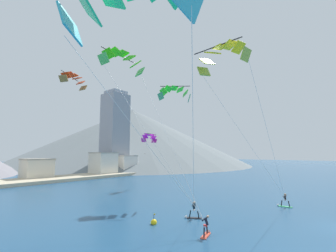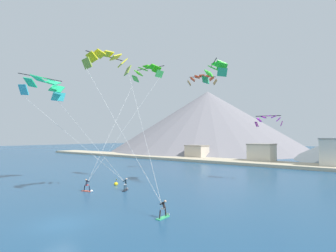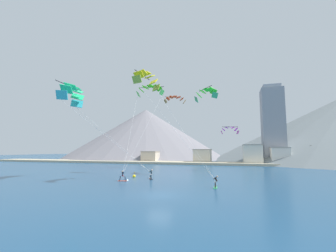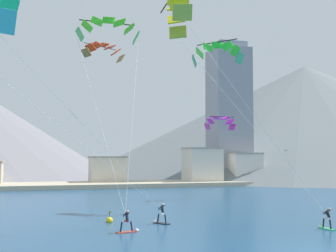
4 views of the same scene
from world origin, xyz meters
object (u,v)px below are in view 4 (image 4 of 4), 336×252
object	(u,v)px
parafoil_kite_distant_mid_solo	(217,51)
race_marker_buoy	(109,220)
parafoil_kite_distant_high_outer	(103,50)
kitesurfer_mid_center	(130,226)
kitesurfer_near_lead	(325,223)
kitesurfer_near_trail	(160,218)
parafoil_kite_mid_center	(108,29)
parafoil_kite_near_lead	(178,12)
parafoil_kite_distant_low_drift	(220,121)

from	to	relation	value
parafoil_kite_distant_mid_solo	race_marker_buoy	world-z (taller)	parafoil_kite_distant_mid_solo
parafoil_kite_distant_high_outer	kitesurfer_mid_center	bearing A→B (deg)	-93.23
kitesurfer_near_lead	kitesurfer_mid_center	distance (m)	14.26
kitesurfer_near_trail	kitesurfer_near_lead	bearing A→B (deg)	-27.47
kitesurfer_near_lead	parafoil_kite_distant_high_outer	world-z (taller)	parafoil_kite_distant_high_outer
kitesurfer_mid_center	race_marker_buoy	world-z (taller)	kitesurfer_mid_center
parafoil_kite_mid_center	race_marker_buoy	distance (m)	18.00
kitesurfer_near_lead	kitesurfer_mid_center	size ratio (longest dim) A/B	0.98
parafoil_kite_distant_high_outer	parafoil_kite_distant_mid_solo	distance (m)	16.81
kitesurfer_near_trail	parafoil_kite_distant_high_outer	bearing A→B (deg)	94.29
parafoil_kite_distant_high_outer	race_marker_buoy	distance (m)	27.43
kitesurfer_near_lead	parafoil_kite_near_lead	xyz separation A→B (m)	(-10.49, 2.27, 15.45)
kitesurfer_mid_center	race_marker_buoy	size ratio (longest dim) A/B	1.75
parafoil_kite_distant_mid_solo	kitesurfer_near_lead	bearing A→B (deg)	-79.34
kitesurfer_mid_center	parafoil_kite_distant_mid_solo	xyz separation A→B (m)	(11.38, 12.04, 15.55)
parafoil_kite_near_lead	parafoil_kite_distant_high_outer	world-z (taller)	parafoil_kite_distant_high_outer
parafoil_kite_near_lead	parafoil_kite_distant_mid_solo	xyz separation A→B (m)	(7.80, 12.05, 0.12)
kitesurfer_mid_center	parafoil_kite_distant_mid_solo	distance (m)	22.72
kitesurfer_near_trail	parafoil_kite_distant_mid_solo	world-z (taller)	parafoil_kite_distant_mid_solo
kitesurfer_near_lead	parafoil_kite_mid_center	distance (m)	25.52
kitesurfer_mid_center	parafoil_kite_mid_center	bearing A→B (deg)	90.27
kitesurfer_near_lead	parafoil_kite_mid_center	xyz separation A→B (m)	(-14.13, 13.04, 16.78)
parafoil_kite_distant_low_drift	kitesurfer_mid_center	bearing A→B (deg)	-125.68
kitesurfer_mid_center	parafoil_kite_distant_low_drift	xyz separation A→B (m)	(15.50, 21.59, 9.07)
race_marker_buoy	parafoil_kite_distant_high_outer	bearing A→B (deg)	84.11
race_marker_buoy	parafoil_kite_distant_mid_solo	bearing A→B (deg)	30.18
parafoil_kite_distant_low_drift	race_marker_buoy	distance (m)	24.96
parafoil_kite_mid_center	race_marker_buoy	bearing A→B (deg)	-96.13
parafoil_kite_mid_center	parafoil_kite_distant_mid_solo	distance (m)	11.56
parafoil_kite_near_lead	race_marker_buoy	size ratio (longest dim) A/B	15.39
kitesurfer_near_trail	parafoil_kite_mid_center	world-z (taller)	parafoil_kite_mid_center
parafoil_kite_mid_center	parafoil_kite_distant_low_drift	xyz separation A→B (m)	(15.55, 10.82, -7.70)
kitesurfer_mid_center	parafoil_kite_distant_high_outer	size ratio (longest dim) A/B	0.31
parafoil_kite_distant_high_outer	parafoil_kite_distant_low_drift	size ratio (longest dim) A/B	1.39
parafoil_kite_distant_high_outer	parafoil_kite_distant_mid_solo	world-z (taller)	parafoil_kite_distant_high_outer
kitesurfer_near_lead	kitesurfer_near_trail	world-z (taller)	kitesurfer_near_trail
parafoil_kite_distant_high_outer	race_marker_buoy	size ratio (longest dim) A/B	5.65
parafoil_kite_near_lead	race_marker_buoy	world-z (taller)	parafoil_kite_near_lead
parafoil_kite_mid_center	parafoil_kite_distant_high_outer	distance (m)	14.73
kitesurfer_near_lead	parafoil_kite_distant_high_outer	distance (m)	35.34
parafoil_kite_distant_low_drift	race_marker_buoy	world-z (taller)	parafoil_kite_distant_low_drift
parafoil_kite_distant_mid_solo	parafoil_kite_near_lead	bearing A→B (deg)	-122.91
kitesurfer_near_trail	parafoil_kite_distant_low_drift	bearing A→B (deg)	55.59
parafoil_kite_distant_high_outer	kitesurfer_near_trail	bearing A→B (deg)	-85.71
parafoil_kite_distant_low_drift	kitesurfer_near_lead	bearing A→B (deg)	-93.42
parafoil_kite_near_lead	parafoil_kite_distant_mid_solo	world-z (taller)	parafoil_kite_distant_mid_solo
parafoil_kite_distant_mid_solo	kitesurfer_mid_center	bearing A→B (deg)	-133.37
parafoil_kite_near_lead	kitesurfer_near_lead	bearing A→B (deg)	-12.20
kitesurfer_near_trail	parafoil_kite_distant_high_outer	xyz separation A→B (m)	(-1.64, 21.92, 18.00)
kitesurfer_near_trail	race_marker_buoy	xyz separation A→B (m)	(-3.74, 1.59, -0.30)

